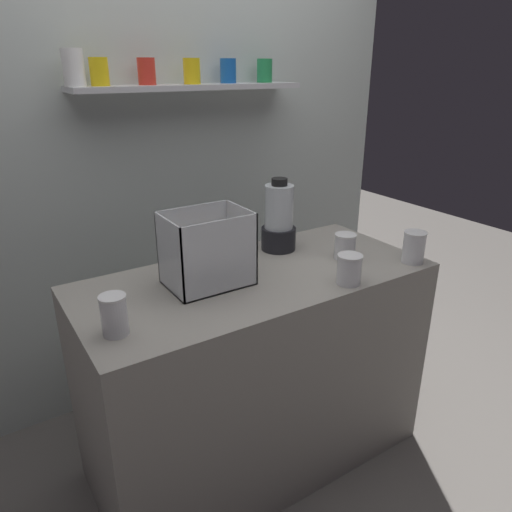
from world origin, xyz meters
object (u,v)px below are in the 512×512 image
object	(u,v)px
juice_cup_orange_left	(349,271)
juice_cup_carrot_far_left	(115,317)
carrot_display_bin	(208,262)
juice_cup_orange_middle	(345,247)
blender_pitcher	(279,220)
juice_cup_pomegranate_right	(414,249)

from	to	relation	value
juice_cup_orange_left	juice_cup_carrot_far_left	bearing A→B (deg)	172.24
carrot_display_bin	juice_cup_carrot_far_left	world-z (taller)	carrot_display_bin
juice_cup_carrot_far_left	juice_cup_orange_left	xyz separation A→B (m)	(0.85, -0.12, -0.01)
juice_cup_orange_middle	juice_cup_orange_left	bearing A→B (deg)	-129.23
carrot_display_bin	juice_cup_orange_middle	size ratio (longest dim) A/B	2.78
juice_cup_orange_left	juice_cup_orange_middle	size ratio (longest dim) A/B	1.06
blender_pitcher	juice_cup_orange_middle	distance (m)	0.31
carrot_display_bin	blender_pitcher	xyz separation A→B (m)	(0.43, 0.15, 0.05)
juice_cup_orange_middle	carrot_display_bin	bearing A→B (deg)	171.30
juice_cup_carrot_far_left	juice_cup_orange_middle	xyz separation A→B (m)	(1.01, 0.08, -0.01)
carrot_display_bin	juice_cup_orange_left	distance (m)	0.53
carrot_display_bin	juice_cup_orange_middle	distance (m)	0.61
juice_cup_carrot_far_left	juice_cup_orange_left	size ratio (longest dim) A/B	1.13
juice_cup_carrot_far_left	juice_cup_orange_middle	size ratio (longest dim) A/B	1.20
juice_cup_carrot_far_left	juice_cup_orange_middle	bearing A→B (deg)	4.59
blender_pitcher	juice_cup_pomegranate_right	xyz separation A→B (m)	(0.38, -0.43, -0.08)
carrot_display_bin	juice_cup_orange_middle	bearing A→B (deg)	-8.70
blender_pitcher	juice_cup_carrot_far_left	size ratio (longest dim) A/B	2.47
juice_cup_pomegranate_right	juice_cup_orange_middle	bearing A→B (deg)	138.47
carrot_display_bin	juice_cup_orange_left	xyz separation A→B (m)	(0.44, -0.29, -0.04)
juice_cup_carrot_far_left	juice_cup_pomegranate_right	distance (m)	1.22
juice_cup_carrot_far_left	juice_cup_orange_middle	distance (m)	1.01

